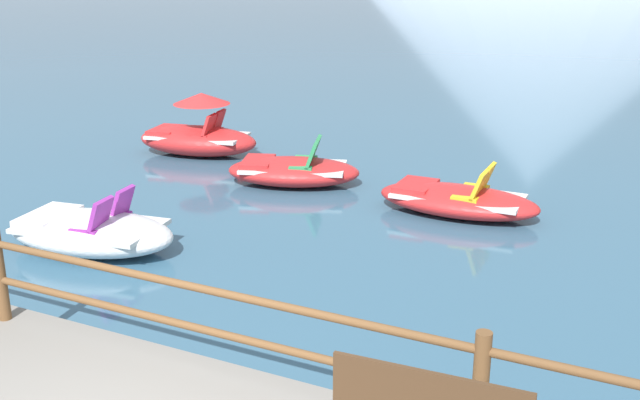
% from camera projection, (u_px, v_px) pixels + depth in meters
% --- Properties ---
extents(ground_plane, '(200.00, 200.00, 0.00)m').
position_uv_depth(ground_plane, '(619.00, 35.00, 39.53)').
color(ground_plane, '#38607A').
extents(dock_railing, '(23.92, 0.12, 0.95)m').
position_uv_depth(dock_railing, '(202.00, 313.00, 6.31)').
color(dock_railing, brown).
rests_on(dock_railing, promenade_dock).
extents(pedal_boat_0, '(2.54, 1.17, 0.81)m').
position_uv_depth(pedal_boat_0, '(457.00, 199.00, 11.69)').
color(pedal_boat_0, red).
rests_on(pedal_boat_0, ground).
extents(pedal_boat_1, '(2.66, 1.62, 1.28)m').
position_uv_depth(pedal_boat_1, '(198.00, 135.00, 15.20)').
color(pedal_boat_1, red).
rests_on(pedal_boat_1, ground).
extents(pedal_boat_2, '(2.59, 1.64, 0.86)m').
position_uv_depth(pedal_boat_2, '(90.00, 231.00, 10.23)').
color(pedal_boat_2, white).
rests_on(pedal_boat_2, ground).
extents(pedal_boat_4, '(2.60, 1.91, 0.83)m').
position_uv_depth(pedal_boat_4, '(293.00, 170.00, 13.24)').
color(pedal_boat_4, red).
rests_on(pedal_boat_4, ground).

